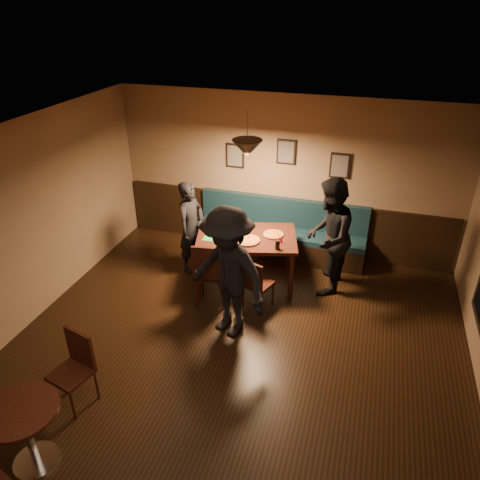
{
  "coord_description": "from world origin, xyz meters",
  "views": [
    {
      "loc": [
        1.41,
        -3.8,
        4.2
      ],
      "look_at": [
        -0.32,
        1.87,
        0.95
      ],
      "focal_mm": 33.93,
      "sensor_mm": 36.0,
      "label": 1
    }
  ],
  "objects_px": {
    "booth_bench": "(279,230)",
    "diner_front": "(228,273)",
    "chair_near_left": "(211,271)",
    "chair_near_right": "(258,282)",
    "cafe_table": "(29,437)",
    "diner_left": "(191,227)",
    "diner_right": "(328,237)",
    "cafe_chair_far": "(71,373)",
    "dining_table": "(246,259)",
    "soda_glass": "(278,245)",
    "tabasco_bottle": "(281,239)"
  },
  "relations": [
    {
      "from": "booth_bench",
      "to": "diner_front",
      "type": "relative_size",
      "value": 1.58
    },
    {
      "from": "chair_near_left",
      "to": "chair_near_right",
      "type": "distance_m",
      "value": 0.72
    },
    {
      "from": "chair_near_right",
      "to": "cafe_table",
      "type": "height_order",
      "value": "chair_near_right"
    },
    {
      "from": "diner_left",
      "to": "diner_right",
      "type": "xyz_separation_m",
      "value": [
        2.23,
        0.05,
        0.14
      ]
    },
    {
      "from": "chair_near_right",
      "to": "cafe_chair_far",
      "type": "distance_m",
      "value": 2.85
    },
    {
      "from": "cafe_chair_far",
      "to": "dining_table",
      "type": "bearing_deg",
      "value": -96.95
    },
    {
      "from": "chair_near_left",
      "to": "cafe_table",
      "type": "xyz_separation_m",
      "value": [
        -0.76,
        -3.11,
        -0.15
      ]
    },
    {
      "from": "diner_left",
      "to": "chair_near_left",
      "type": "bearing_deg",
      "value": -127.98
    },
    {
      "from": "diner_left",
      "to": "diner_front",
      "type": "height_order",
      "value": "diner_front"
    },
    {
      "from": "dining_table",
      "to": "chair_near_right",
      "type": "xyz_separation_m",
      "value": [
        0.36,
        -0.61,
        0.01
      ]
    },
    {
      "from": "diner_front",
      "to": "soda_glass",
      "type": "xyz_separation_m",
      "value": [
        0.44,
        1.02,
        -0.04
      ]
    },
    {
      "from": "dining_table",
      "to": "diner_front",
      "type": "relative_size",
      "value": 0.82
    },
    {
      "from": "booth_bench",
      "to": "chair_near_right",
      "type": "bearing_deg",
      "value": -88.68
    },
    {
      "from": "tabasco_bottle",
      "to": "chair_near_left",
      "type": "bearing_deg",
      "value": -145.03
    },
    {
      "from": "soda_glass",
      "to": "booth_bench",
      "type": "bearing_deg",
      "value": 100.55
    },
    {
      "from": "soda_glass",
      "to": "cafe_table",
      "type": "xyz_separation_m",
      "value": [
        -1.67,
        -3.54,
        -0.53
      ]
    },
    {
      "from": "booth_bench",
      "to": "chair_near_right",
      "type": "xyz_separation_m",
      "value": [
        0.04,
        -1.59,
        -0.08
      ]
    },
    {
      "from": "diner_left",
      "to": "cafe_table",
      "type": "relative_size",
      "value": 2.07
    },
    {
      "from": "tabasco_bottle",
      "to": "cafe_table",
      "type": "height_order",
      "value": "tabasco_bottle"
    },
    {
      "from": "soda_glass",
      "to": "diner_front",
      "type": "bearing_deg",
      "value": -113.41
    },
    {
      "from": "diner_front",
      "to": "cafe_chair_far",
      "type": "distance_m",
      "value": 2.22
    },
    {
      "from": "cafe_chair_far",
      "to": "diner_right",
      "type": "bearing_deg",
      "value": -113.02
    },
    {
      "from": "tabasco_bottle",
      "to": "cafe_chair_far",
      "type": "distance_m",
      "value": 3.46
    },
    {
      "from": "tabasco_bottle",
      "to": "cafe_chair_far",
      "type": "height_order",
      "value": "tabasco_bottle"
    },
    {
      "from": "dining_table",
      "to": "cafe_chair_far",
      "type": "xyz_separation_m",
      "value": [
        -1.17,
        -3.01,
        0.04
      ]
    },
    {
      "from": "booth_bench",
      "to": "cafe_chair_far",
      "type": "distance_m",
      "value": 4.26
    },
    {
      "from": "dining_table",
      "to": "diner_front",
      "type": "xyz_separation_m",
      "value": [
        0.11,
        -1.27,
        0.53
      ]
    },
    {
      "from": "diner_left",
      "to": "soda_glass",
      "type": "bearing_deg",
      "value": -90.02
    },
    {
      "from": "diner_left",
      "to": "cafe_table",
      "type": "distance_m",
      "value": 3.93
    },
    {
      "from": "diner_right",
      "to": "cafe_chair_far",
      "type": "distance_m",
      "value": 4.02
    },
    {
      "from": "booth_bench",
      "to": "dining_table",
      "type": "height_order",
      "value": "booth_bench"
    },
    {
      "from": "diner_right",
      "to": "dining_table",
      "type": "bearing_deg",
      "value": -80.0
    },
    {
      "from": "chair_near_left",
      "to": "cafe_chair_far",
      "type": "distance_m",
      "value": 2.47
    },
    {
      "from": "booth_bench",
      "to": "cafe_table",
      "type": "xyz_separation_m",
      "value": [
        -1.44,
        -4.77,
        -0.12
      ]
    },
    {
      "from": "diner_front",
      "to": "cafe_table",
      "type": "xyz_separation_m",
      "value": [
        -1.23,
        -2.52,
        -0.57
      ]
    },
    {
      "from": "dining_table",
      "to": "tabasco_bottle",
      "type": "distance_m",
      "value": 0.74
    },
    {
      "from": "diner_right",
      "to": "cafe_table",
      "type": "relative_size",
      "value": 2.45
    },
    {
      "from": "chair_near_left",
      "to": "cafe_chair_far",
      "type": "bearing_deg",
      "value": -118.97
    },
    {
      "from": "soda_glass",
      "to": "cafe_table",
      "type": "bearing_deg",
      "value": -115.23
    },
    {
      "from": "dining_table",
      "to": "diner_front",
      "type": "bearing_deg",
      "value": -99.88
    },
    {
      "from": "chair_near_left",
      "to": "booth_bench",
      "type": "bearing_deg",
      "value": 58.41
    },
    {
      "from": "diner_right",
      "to": "soda_glass",
      "type": "height_order",
      "value": "diner_right"
    },
    {
      "from": "chair_near_right",
      "to": "tabasco_bottle",
      "type": "height_order",
      "value": "tabasco_bottle"
    },
    {
      "from": "cafe_table",
      "to": "cafe_chair_far",
      "type": "xyz_separation_m",
      "value": [
        -0.06,
        0.79,
        0.08
      ]
    },
    {
      "from": "diner_right",
      "to": "diner_front",
      "type": "xyz_separation_m",
      "value": [
        -1.14,
        -1.43,
        0.02
      ]
    },
    {
      "from": "booth_bench",
      "to": "diner_left",
      "type": "xyz_separation_m",
      "value": [
        -1.31,
        -0.87,
        0.29
      ]
    },
    {
      "from": "chair_near_right",
      "to": "cafe_table",
      "type": "relative_size",
      "value": 1.11
    },
    {
      "from": "chair_near_right",
      "to": "diner_left",
      "type": "xyz_separation_m",
      "value": [
        -1.34,
        0.72,
        0.36
      ]
    },
    {
      "from": "cafe_table",
      "to": "dining_table",
      "type": "bearing_deg",
      "value": 73.63
    },
    {
      "from": "diner_left",
      "to": "cafe_chair_far",
      "type": "bearing_deg",
      "value": -170.12
    }
  ]
}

